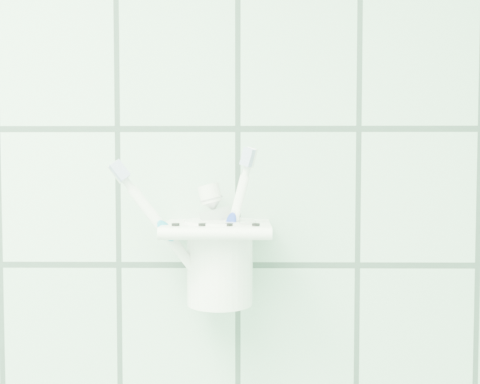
% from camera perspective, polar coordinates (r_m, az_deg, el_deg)
% --- Properties ---
extents(holder_bracket, '(0.14, 0.11, 0.04)m').
position_cam_1_polar(holder_bracket, '(0.69, -2.44, -4.06)').
color(holder_bracket, white).
rests_on(holder_bracket, wall_back).
extents(cup, '(0.09, 0.09, 0.11)m').
position_cam_1_polar(cup, '(0.70, -2.16, -7.14)').
color(cup, white).
rests_on(cup, holder_bracket).
extents(toothbrush_pink, '(0.12, 0.03, 0.21)m').
position_cam_1_polar(toothbrush_pink, '(0.68, -2.43, -2.44)').
color(toothbrush_pink, white).
rests_on(toothbrush_pink, cup).
extents(toothbrush_blue, '(0.05, 0.09, 0.22)m').
position_cam_1_polar(toothbrush_blue, '(0.72, -2.73, -2.04)').
color(toothbrush_blue, white).
rests_on(toothbrush_blue, cup).
extents(toothbrush_orange, '(0.06, 0.04, 0.20)m').
position_cam_1_polar(toothbrush_orange, '(0.70, -2.83, -2.98)').
color(toothbrush_orange, white).
rests_on(toothbrush_orange, cup).
extents(toothpaste_tube, '(0.07, 0.04, 0.16)m').
position_cam_1_polar(toothpaste_tube, '(0.70, -0.52, -4.18)').
color(toothpaste_tube, silver).
rests_on(toothpaste_tube, cup).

